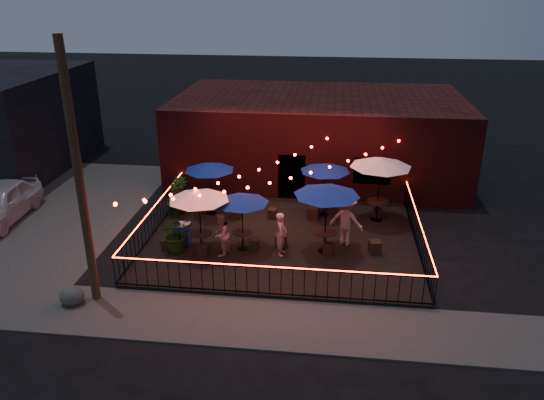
{
  "coord_description": "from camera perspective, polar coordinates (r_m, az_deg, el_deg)",
  "views": [
    {
      "loc": [
        1.74,
        -16.02,
        9.28
      ],
      "look_at": [
        -0.47,
        2.59,
        1.46
      ],
      "focal_mm": 35.0,
      "sensor_mm": 36.0,
      "label": 1
    }
  ],
  "objects": [
    {
      "name": "ground",
      "position": [
        18.59,
        0.5,
        -7.3
      ],
      "size": [
        110.0,
        110.0,
        0.0
      ],
      "primitive_type": "plane",
      "color": "black",
      "rests_on": "ground"
    },
    {
      "name": "patio",
      "position": [
        20.31,
        1.13,
        -4.32
      ],
      "size": [
        10.0,
        8.0,
        0.15
      ],
      "primitive_type": "cube",
      "color": "black",
      "rests_on": "ground"
    },
    {
      "name": "sidewalk",
      "position": [
        15.86,
        -0.82,
        -13.05
      ],
      "size": [
        18.0,
        2.5,
        0.05
      ],
      "primitive_type": "cube",
      "color": "#3F3D3A",
      "rests_on": "ground"
    },
    {
      "name": "parking_lot",
      "position": [
        25.99,
        -25.73,
        -0.62
      ],
      "size": [
        11.0,
        12.0,
        0.02
      ],
      "primitive_type": "cube",
      "color": "#3F3D3A",
      "rests_on": "ground"
    },
    {
      "name": "brick_building",
      "position": [
        27.02,
        5.0,
        6.92
      ],
      "size": [
        14.0,
        8.0,
        4.0
      ],
      "color": "#360E0F",
      "rests_on": "ground"
    },
    {
      "name": "utility_pole",
      "position": [
        16.09,
        -20.03,
        2.07
      ],
      "size": [
        0.26,
        0.26,
        8.0
      ],
      "primitive_type": "cylinder",
      "color": "#3E2619",
      "rests_on": "ground"
    },
    {
      "name": "fence_front",
      "position": [
        16.54,
        -0.26,
        -8.74
      ],
      "size": [
        10.0,
        0.04,
        1.04
      ],
      "color": "black",
      "rests_on": "patio"
    },
    {
      "name": "fence_left",
      "position": [
        21.08,
        -12.52,
        -2.06
      ],
      "size": [
        0.04,
        8.0,
        1.04
      ],
      "rotation": [
        0.0,
        0.0,
        1.57
      ],
      "color": "black",
      "rests_on": "patio"
    },
    {
      "name": "fence_right",
      "position": [
        20.23,
        15.4,
        -3.44
      ],
      "size": [
        0.04,
        8.0,
        1.04
      ],
      "rotation": [
        0.0,
        0.0,
        1.57
      ],
      "color": "black",
      "rests_on": "patio"
    },
    {
      "name": "festoon_lights",
      "position": [
        19.16,
        -1.91,
        1.97
      ],
      "size": [
        10.02,
        8.72,
        1.32
      ],
      "color": "red",
      "rests_on": "ground"
    },
    {
      "name": "cafe_table_0",
      "position": [
        18.58,
        -7.89,
        0.44
      ],
      "size": [
        2.33,
        2.33,
        2.38
      ],
      "rotation": [
        0.0,
        0.0,
        -0.08
      ],
      "color": "black",
      "rests_on": "patio"
    },
    {
      "name": "cafe_table_1",
      "position": [
        21.75,
        -6.74,
        3.53
      ],
      "size": [
        2.52,
        2.52,
        2.26
      ],
      "rotation": [
        0.0,
        0.0,
        -0.26
      ],
      "color": "black",
      "rests_on": "patio"
    },
    {
      "name": "cafe_table_2",
      "position": [
        18.71,
        -3.27,
        0.07
      ],
      "size": [
        2.42,
        2.42,
        2.15
      ],
      "rotation": [
        0.0,
        0.0,
        0.29
      ],
      "color": "black",
      "rests_on": "patio"
    },
    {
      "name": "cafe_table_3",
      "position": [
        21.61,
        5.74,
        3.45
      ],
      "size": [
        2.42,
        2.42,
        2.26
      ],
      "rotation": [
        0.0,
        0.0,
        -0.2
      ],
      "color": "black",
      "rests_on": "patio"
    },
    {
      "name": "cafe_table_4",
      "position": [
        18.44,
        5.92,
        0.96
      ],
      "size": [
        2.6,
        2.6,
        2.58
      ],
      "rotation": [
        0.0,
        0.0,
        -0.12
      ],
      "color": "black",
      "rests_on": "patio"
    },
    {
      "name": "cafe_table_5",
      "position": [
        21.31,
        11.63,
        3.93
      ],
      "size": [
        2.76,
        2.76,
        2.7
      ],
      "rotation": [
        0.0,
        0.0,
        0.14
      ],
      "color": "black",
      "rests_on": "patio"
    },
    {
      "name": "bistro_chair_0",
      "position": [
        19.7,
        -11.21,
        -4.78
      ],
      "size": [
        0.45,
        0.45,
        0.4
      ],
      "primitive_type": "cube",
      "rotation": [
        0.0,
        0.0,
        -0.43
      ],
      "color": "black",
      "rests_on": "patio"
    },
    {
      "name": "bistro_chair_1",
      "position": [
        19.06,
        -7.37,
        -5.4
      ],
      "size": [
        0.45,
        0.45,
        0.46
      ],
      "primitive_type": "cube",
      "rotation": [
        0.0,
        0.0,
        2.96
      ],
      "color": "black",
      "rests_on": "patio"
    },
    {
      "name": "bistro_chair_2",
      "position": [
        22.53,
        -7.96,
        -0.87
      ],
      "size": [
        0.4,
        0.4,
        0.45
      ],
      "primitive_type": "cube",
      "rotation": [
        0.0,
        0.0,
        0.05
      ],
      "color": "black",
      "rests_on": "patio"
    },
    {
      "name": "bistro_chair_3",
      "position": [
        21.92,
        -3.81,
        -1.4
      ],
      "size": [
        0.42,
        0.42,
        0.44
      ],
      "primitive_type": "cube",
      "rotation": [
        0.0,
        0.0,
        2.98
      ],
      "color": "black",
      "rests_on": "patio"
    },
    {
      "name": "bistro_chair_4",
      "position": [
        19.4,
        -1.92,
        -4.76
      ],
      "size": [
        0.35,
        0.35,
        0.41
      ],
      "primitive_type": "cube",
      "rotation": [
        0.0,
        0.0,
        -0.01
      ],
      "color": "black",
      "rests_on": "patio"
    },
    {
      "name": "bistro_chair_5",
      "position": [
        19.57,
        0.98,
        -4.34
      ],
      "size": [
        0.42,
        0.42,
        0.5
      ],
      "primitive_type": "cube",
      "rotation": [
        0.0,
        0.0,
        3.15
      ],
      "color": "black",
      "rests_on": "patio"
    },
    {
      "name": "bistro_chair_6",
      "position": [
        21.88,
        0.05,
        -1.44
      ],
      "size": [
        0.37,
        0.37,
        0.4
      ],
      "primitive_type": "cube",
      "rotation": [
        0.0,
        0.0,
        -0.09
      ],
      "color": "black",
      "rests_on": "patio"
    },
    {
      "name": "bistro_chair_7",
      "position": [
        21.9,
        4.48,
        -1.36
      ],
      "size": [
        0.48,
        0.48,
        0.5
      ],
      "primitive_type": "cube",
      "rotation": [
        0.0,
        0.0,
        2.99
      ],
      "color": "black",
      "rests_on": "patio"
    },
    {
      "name": "bistro_chair_8",
      "position": [
        19.18,
        6.08,
        -5.23
      ],
      "size": [
        0.39,
        0.39,
        0.41
      ],
      "primitive_type": "cube",
      "rotation": [
        0.0,
        0.0,
        -0.11
      ],
      "color": "black",
      "rests_on": "patio"
    },
    {
      "name": "bistro_chair_9",
      "position": [
        19.47,
        10.99,
        -5.0
      ],
      "size": [
        0.48,
        0.48,
        0.47
      ],
      "primitive_type": "cube",
      "rotation": [
        0.0,
        0.0,
        3.39
      ],
      "color": "black",
      "rests_on": "patio"
    },
    {
      "name": "bistro_chair_10",
      "position": [
        21.86,
        7.76,
        -1.54
      ],
      "size": [
        0.44,
        0.44,
        0.5
      ],
      "primitive_type": "cube",
      "rotation": [
        0.0,
        0.0,
        -0.04
      ],
      "color": "black",
      "rests_on": "patio"
    },
    {
      "name": "bistro_chair_11",
      "position": [
        22.36,
        11.22,
        -1.35
      ],
      "size": [
        0.4,
        0.4,
        0.4
      ],
      "primitive_type": "cube",
      "rotation": [
        0.0,
        0.0,
        2.92
      ],
      "color": "black",
      "rests_on": "patio"
    },
    {
      "name": "patron_a",
      "position": [
        18.77,
        1.01,
        -3.67
      ],
      "size": [
        0.4,
        0.59,
        1.62
      ],
      "primitive_type": "imported",
      "rotation": [
        0.0,
        0.0,
        1.56
      ],
      "color": "#D99B88",
      "rests_on": "patio"
    },
    {
      "name": "patron_b",
      "position": [
        18.83,
        -5.52,
        -3.67
      ],
      "size": [
        0.78,
        0.91,
        1.64
      ],
      "primitive_type": "imported",
      "rotation": [
        0.0,
        0.0,
        -1.79
      ],
      "color": "tan",
      "rests_on": "patio"
    },
    {
      "name": "patron_c",
      "position": [
        19.65,
        8.0,
        -2.13
      ],
      "size": [
        1.42,
        1.09,
        1.94
      ],
      "primitive_type": "imported",
      "rotation": [
        0.0,
        0.0,
        2.81
      ],
      "color": "#DBA78F",
      "rests_on": "patio"
    },
    {
      "name": "potted_shrub_a",
      "position": [
        19.39,
        -10.19,
        -3.56
      ],
      "size": [
        1.38,
        1.24,
        1.37
      ],
      "primitive_type": "imported",
      "rotation": [
        0.0,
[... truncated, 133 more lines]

